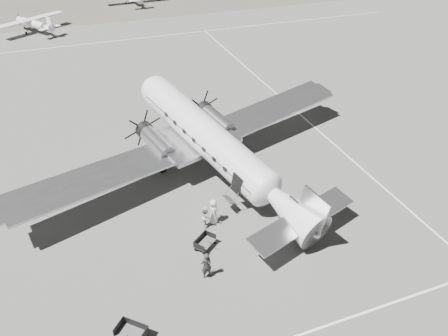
% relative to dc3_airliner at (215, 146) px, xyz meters
% --- Properties ---
extents(ground, '(260.00, 260.00, 0.00)m').
position_rel_dc3_airliner_xyz_m(ground, '(-0.04, -1.38, -2.99)').
color(ground, slate).
rests_on(ground, ground).
extents(taxi_line_near, '(60.00, 0.15, 0.01)m').
position_rel_dc3_airliner_xyz_m(taxi_line_near, '(-0.04, -15.38, -2.99)').
color(taxi_line_near, white).
rests_on(taxi_line_near, ground).
extents(taxi_line_right, '(0.15, 80.00, 0.01)m').
position_rel_dc3_airliner_xyz_m(taxi_line_right, '(11.96, -1.38, -2.99)').
color(taxi_line_right, white).
rests_on(taxi_line_right, ground).
extents(taxi_line_horizon, '(90.00, 0.15, 0.01)m').
position_rel_dc3_airliner_xyz_m(taxi_line_horizon, '(-0.04, 38.62, -2.99)').
color(taxi_line_horizon, white).
rests_on(taxi_line_horizon, ground).
extents(dc3_airliner, '(36.70, 30.63, 5.98)m').
position_rel_dc3_airliner_xyz_m(dc3_airliner, '(0.00, 0.00, 0.00)').
color(dc3_airliner, '#B8B8BA').
rests_on(dc3_airliner, ground).
extents(light_plane_left, '(14.58, 14.00, 2.36)m').
position_rel_dc3_airliner_xyz_m(light_plane_left, '(-13.17, 47.14, -1.81)').
color(light_plane_left, white).
rests_on(light_plane_left, ground).
extents(baggage_cart_near, '(1.81, 1.73, 0.84)m').
position_rel_dc3_airliner_xyz_m(baggage_cart_near, '(-3.34, -7.33, -2.57)').
color(baggage_cart_near, '#505050').
rests_on(baggage_cart_near, ground).
extents(baggage_cart_far, '(2.02, 1.99, 0.94)m').
position_rel_dc3_airliner_xyz_m(baggage_cart_far, '(-9.11, -12.48, -2.52)').
color(baggage_cart_far, '#505050').
rests_on(baggage_cart_far, ground).
extents(ground_crew, '(0.75, 0.54, 1.90)m').
position_rel_dc3_airliner_xyz_m(ground_crew, '(-4.03, -9.72, -2.04)').
color(ground_crew, '#2B2B2B').
rests_on(ground_crew, ground).
extents(ramp_agent, '(0.81, 0.94, 1.69)m').
position_rel_dc3_airliner_xyz_m(ramp_agent, '(-2.56, -5.33, -2.15)').
color(ramp_agent, silver).
rests_on(ramp_agent, ground).
extents(passenger, '(0.84, 1.07, 1.92)m').
position_rel_dc3_airliner_xyz_m(passenger, '(-1.94, -5.09, -2.03)').
color(passenger, silver).
rests_on(passenger, ground).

